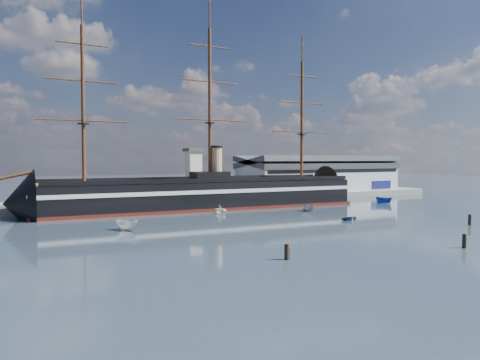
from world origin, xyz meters
TOP-DOWN VIEW (x-y plane):
  - ground at (0.00, 40.00)m, footprint 600.00×600.00m
  - quay at (10.00, 76.00)m, footprint 180.00×18.00m
  - warehouse at (58.00, 80.00)m, footprint 63.00×21.00m
  - quay_tower at (3.00, 73.00)m, footprint 5.00×5.00m
  - warship at (-1.63, 60.00)m, footprint 113.32×21.30m
  - motorboat_a at (-29.91, 31.55)m, footprint 7.21×4.59m
  - motorboat_b at (18.09, 21.35)m, footprint 1.69×3.07m
  - motorboat_c at (21.21, 40.53)m, footprint 5.61×2.10m
  - motorboat_d at (-1.05, 47.85)m, footprint 6.77×4.51m
  - motorboat_f at (55.24, 45.77)m, footprint 6.86×3.96m
  - piling_near_left at (-18.74, -5.16)m, footprint 0.64×0.64m
  - piling_near_mid at (9.95, -12.14)m, footprint 0.64×0.64m
  - piling_far_right at (34.17, 3.05)m, footprint 0.64×0.64m

SIDE VIEW (x-z plane):
  - ground at x=0.00m, z-range 0.00..0.00m
  - quay at x=10.00m, z-range -1.00..1.00m
  - motorboat_a at x=-29.91m, z-range -1.35..1.35m
  - motorboat_b at x=18.09m, z-range -0.68..0.68m
  - motorboat_c at x=21.21m, z-range -1.12..1.12m
  - motorboat_d at x=-1.05m, z-range -1.14..1.14m
  - motorboat_f at x=55.24m, z-range -1.29..1.29m
  - piling_near_left at x=-18.74m, z-range -1.44..1.44m
  - piling_near_mid at x=9.95m, z-range -1.45..1.45m
  - piling_far_right at x=34.17m, z-range -1.47..1.47m
  - warship at x=-1.63m, z-range -22.93..31.01m
  - warehouse at x=58.00m, z-range 2.18..13.78m
  - quay_tower at x=3.00m, z-range 2.25..17.25m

